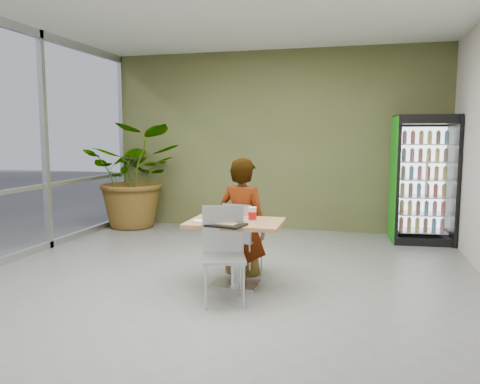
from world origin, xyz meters
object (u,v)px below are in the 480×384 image
object	(u,v)px
chair_near	(223,246)
potted_plant	(136,176)
seated_woman	(243,228)
chair_far	(240,233)
dining_table	(235,240)
cafeteria_tray	(225,225)
beverage_fridge	(423,179)
soda_cup	(252,215)

from	to	relation	value
chair_near	potted_plant	bearing A→B (deg)	109.76
seated_woman	potted_plant	bearing A→B (deg)	-28.41
chair_far	seated_woman	distance (m)	0.07
dining_table	potted_plant	bearing A→B (deg)	132.51
chair_near	potted_plant	xyz separation A→B (m)	(-2.68, 3.37, 0.38)
chair_near	cafeteria_tray	bearing A→B (deg)	78.41
beverage_fridge	potted_plant	bearing A→B (deg)	174.98
soda_cup	chair_far	bearing A→B (deg)	117.48
chair_far	beverage_fridge	xyz separation A→B (m)	(2.36, 2.41, 0.49)
chair_far	soda_cup	size ratio (longest dim) A/B	5.34
chair_far	chair_near	distance (m)	0.94
chair_near	beverage_fridge	bearing A→B (deg)	36.74
soda_cup	dining_table	bearing A→B (deg)	173.62
chair_far	beverage_fridge	distance (m)	3.41
cafeteria_tray	potted_plant	distance (m)	4.20
dining_table	chair_near	size ratio (longest dim) A/B	1.08
cafeteria_tray	potted_plant	world-z (taller)	potted_plant
beverage_fridge	potted_plant	world-z (taller)	beverage_fridge
chair_near	cafeteria_tray	distance (m)	0.23
chair_near	cafeteria_tray	xyz separation A→B (m)	(-0.02, 0.12, 0.19)
cafeteria_tray	dining_table	bearing A→B (deg)	85.39
dining_table	seated_woman	world-z (taller)	seated_woman
potted_plant	soda_cup	bearing A→B (deg)	-45.66
chair_far	potted_plant	size ratio (longest dim) A/B	0.46
seated_woman	potted_plant	xyz separation A→B (m)	(-2.64, 2.40, 0.39)
cafeteria_tray	beverage_fridge	world-z (taller)	beverage_fridge
seated_woman	beverage_fridge	size ratio (longest dim) A/B	0.86
potted_plant	seated_woman	bearing A→B (deg)	-42.23
dining_table	beverage_fridge	size ratio (longest dim) A/B	0.52
chair_near	beverage_fridge	world-z (taller)	beverage_fridge
beverage_fridge	chair_near	bearing A→B (deg)	-129.29
cafeteria_tray	beverage_fridge	xyz separation A→B (m)	(2.32, 3.22, 0.24)
seated_woman	beverage_fridge	bearing A→B (deg)	-120.80
chair_far	potted_plant	xyz separation A→B (m)	(-2.62, 2.44, 0.44)
chair_far	cafeteria_tray	bearing A→B (deg)	107.05
seated_woman	cafeteria_tray	world-z (taller)	seated_woman
dining_table	chair_far	distance (m)	0.50
chair_near	soda_cup	xyz separation A→B (m)	(0.21, 0.41, 0.26)
cafeteria_tray	beverage_fridge	bearing A→B (deg)	54.28
seated_woman	cafeteria_tray	bearing A→B (deg)	105.42
dining_table	chair_near	xyz separation A→B (m)	(-0.01, -0.44, 0.03)
seated_woman	beverage_fridge	world-z (taller)	beverage_fridge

